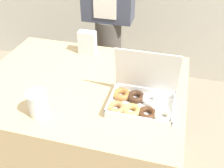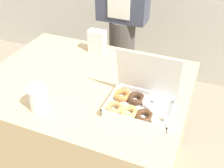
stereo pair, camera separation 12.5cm
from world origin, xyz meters
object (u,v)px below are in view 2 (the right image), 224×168
donut_box (139,102)px  coffee_cup (38,98)px  napkin_holder (97,41)px  person_customer (123,14)px

donut_box → coffee_cup: donut_box is taller
napkin_holder → person_customer: (0.02, 0.41, 0.04)m
person_customer → coffee_cup: bearing=-92.4°
coffee_cup → person_customer: (0.04, 1.02, 0.06)m
napkin_holder → person_customer: person_customer is taller
donut_box → napkin_holder: bearing=133.6°
coffee_cup → napkin_holder: 0.62m
napkin_holder → person_customer: bearing=86.7°
coffee_cup → napkin_holder: (0.02, 0.62, 0.01)m
coffee_cup → person_customer: bearing=87.6°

